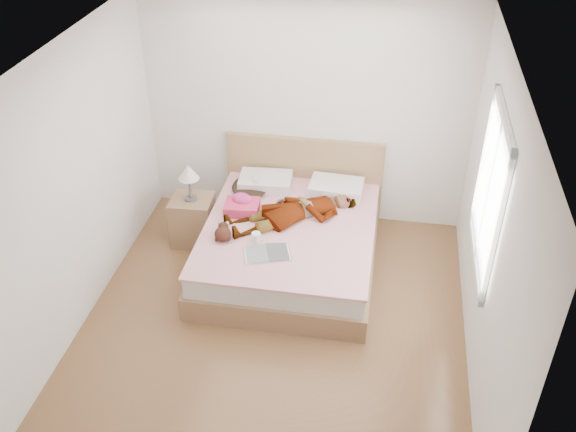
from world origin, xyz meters
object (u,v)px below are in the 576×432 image
object	(u,v)px
magazine	(267,253)
nightstand	(193,217)
bed	(291,239)
coffee_mug	(256,237)
woman	(295,208)
plush_toy	(223,233)
towel	(242,205)
phone	(256,178)

from	to	relation	value
magazine	nightstand	size ratio (longest dim) A/B	0.53
magazine	bed	bearing A→B (deg)	77.24
magazine	coffee_mug	xyz separation A→B (m)	(-0.15, 0.19, 0.04)
coffee_mug	woman	bearing A→B (deg)	59.28
coffee_mug	plush_toy	distance (m)	0.34
bed	plush_toy	world-z (taller)	bed
woman	towel	xyz separation A→B (m)	(-0.57, -0.01, -0.02)
towel	nightstand	distance (m)	0.65
woman	nightstand	world-z (taller)	nightstand
towel	plush_toy	world-z (taller)	towel
woman	bed	world-z (taller)	bed
magazine	nightstand	distance (m)	1.27
bed	nightstand	distance (m)	1.14
bed	magazine	xyz separation A→B (m)	(-0.13, -0.59, 0.24)
magazine	nightstand	world-z (taller)	nightstand
coffee_mug	phone	bearing A→B (deg)	102.31
coffee_mug	nightstand	distance (m)	1.06
towel	coffee_mug	size ratio (longest dim) A/B	2.86
coffee_mug	plush_toy	size ratio (longest dim) A/B	0.49
phone	plush_toy	world-z (taller)	phone
towel	nightstand	world-z (taller)	nightstand
phone	plush_toy	bearing A→B (deg)	-131.39
plush_toy	coffee_mug	bearing A→B (deg)	2.17
coffee_mug	magazine	bearing A→B (deg)	-52.46
bed	magazine	distance (m)	0.66
plush_toy	nightstand	world-z (taller)	nightstand
towel	bed	bearing A→B (deg)	-10.18
phone	coffee_mug	world-z (taller)	phone
plush_toy	nightstand	xyz separation A→B (m)	(-0.51, 0.59, -0.26)
phone	woman	bearing A→B (deg)	-71.42
nightstand	phone	bearing A→B (deg)	26.85
woman	coffee_mug	bearing A→B (deg)	-63.49
towel	woman	bearing A→B (deg)	0.58
coffee_mug	bed	bearing A→B (deg)	55.25
coffee_mug	nightstand	world-z (taller)	nightstand
bed	coffee_mug	bearing A→B (deg)	-124.75
magazine	plush_toy	distance (m)	0.52
bed	plush_toy	distance (m)	0.81
coffee_mug	plush_toy	xyz separation A→B (m)	(-0.34, -0.01, 0.02)
woman	towel	bearing A→B (deg)	-122.18
phone	bed	world-z (taller)	bed
phone	magazine	size ratio (longest dim) A/B	0.19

